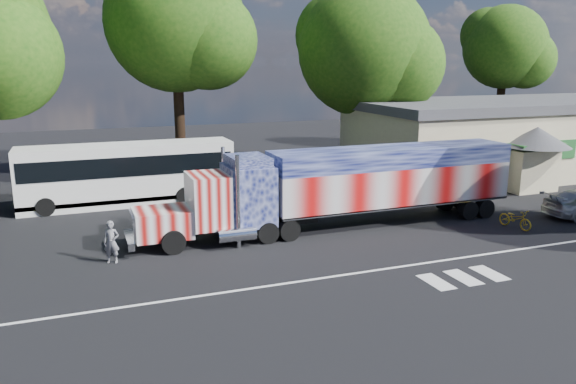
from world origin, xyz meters
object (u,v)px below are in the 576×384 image
object	(u,v)px
tree_ne_a	(367,50)
tree_n_mid	(178,23)
tree_far_ne	(506,48)
semi_truck	(349,185)
coach_bus	(128,173)
woman	(111,242)
bicycle	(515,219)

from	to	relation	value
tree_ne_a	tree_n_mid	xyz separation A→B (m)	(-12.79, 2.32, 1.71)
tree_far_ne	semi_truck	bearing A→B (deg)	-144.86
tree_far_ne	tree_ne_a	bearing A→B (deg)	-166.99
tree_far_ne	tree_n_mid	xyz separation A→B (m)	(-28.24, -1.25, 1.33)
coach_bus	tree_far_ne	bearing A→B (deg)	13.38
semi_truck	woman	world-z (taller)	semi_truck
bicycle	tree_n_mid	xyz separation A→B (m)	(-12.55, 18.10, 9.84)
coach_bus	tree_n_mid	bearing A→B (deg)	56.53
tree_n_mid	woman	bearing A→B (deg)	-109.99
semi_truck	bicycle	xyz separation A→B (m)	(7.40, -3.09, -1.61)
tree_ne_a	tree_far_ne	bearing A→B (deg)	13.01
tree_n_mid	coach_bus	bearing A→B (deg)	-123.47
coach_bus	tree_ne_a	bearing A→B (deg)	13.72
bicycle	tree_far_ne	world-z (taller)	tree_far_ne
tree_ne_a	semi_truck	bearing A→B (deg)	-121.06
semi_truck	tree_ne_a	size ratio (longest dim) A/B	1.42
coach_bus	tree_ne_a	distance (m)	18.87
semi_truck	tree_far_ne	distance (m)	29.06
semi_truck	coach_bus	bearing A→B (deg)	137.99
woman	tree_n_mid	xyz separation A→B (m)	(5.89, 16.18, 9.45)
tree_far_ne	tree_ne_a	distance (m)	15.86
semi_truck	tree_far_ne	xyz separation A→B (m)	(23.08, 16.25, 6.90)
bicycle	tree_far_ne	xyz separation A→B (m)	(15.69, 19.34, 8.51)
woman	tree_ne_a	distance (m)	24.51
tree_far_ne	tree_n_mid	bearing A→B (deg)	-177.47
semi_truck	tree_ne_a	xyz separation A→B (m)	(7.64, 12.68, 6.52)
tree_n_mid	bicycle	bearing A→B (deg)	-55.26
coach_bus	bicycle	bearing A→B (deg)	-34.56
woman	tree_far_ne	size ratio (longest dim) A/B	0.14
coach_bus	bicycle	size ratio (longest dim) A/B	6.54
tree_ne_a	tree_n_mid	world-z (taller)	tree_n_mid
semi_truck	woman	bearing A→B (deg)	-173.89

